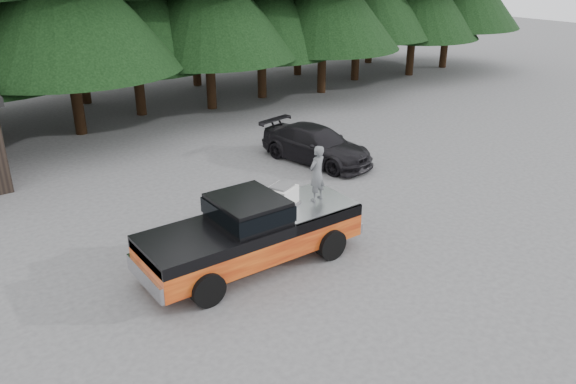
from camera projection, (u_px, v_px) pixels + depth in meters
ground at (286, 255)px, 15.21m from camera, size 120.00×120.00×0.00m
pickup_truck at (252, 241)px, 14.54m from camera, size 6.00×2.04×1.33m
truck_cab at (248, 209)px, 14.11m from camera, size 1.66×1.90×0.59m
air_compressor at (282, 197)px, 14.89m from camera, size 0.94×0.87×0.52m
man_on_bed at (317, 173)px, 15.04m from camera, size 0.64×0.50×1.55m
parked_car at (316, 145)px, 21.80m from camera, size 2.86×5.04×1.38m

